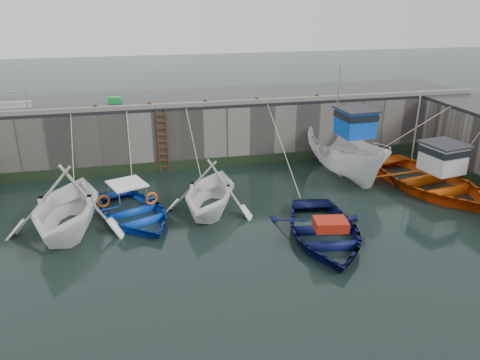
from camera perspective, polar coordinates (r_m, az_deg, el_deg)
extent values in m
plane|color=black|center=(15.06, 1.60, -11.27)|extent=(120.00, 120.00, 0.00)
cube|color=slate|center=(25.83, -5.36, 6.49)|extent=(30.00, 5.00, 3.00)
cube|color=black|center=(25.46, -5.48, 9.92)|extent=(30.00, 5.00, 0.16)
cube|color=slate|center=(23.15, -4.69, 9.24)|extent=(30.00, 0.30, 0.20)
cube|color=black|center=(23.79, -4.40, 2.04)|extent=(30.00, 0.08, 0.50)
cylinder|color=#3F1E0F|center=(23.13, -9.94, 4.73)|extent=(0.07, 0.07, 3.20)
cylinder|color=#3F1E0F|center=(23.16, -8.85, 4.81)|extent=(0.07, 0.07, 3.20)
cube|color=#3F1E0F|center=(23.54, -9.20, 1.61)|extent=(0.44, 0.06, 0.05)
cube|color=#3F1E0F|center=(23.43, -9.24, 2.37)|extent=(0.44, 0.06, 0.05)
cube|color=#3F1E0F|center=(23.33, -9.29, 3.14)|extent=(0.44, 0.06, 0.05)
cube|color=#3F1E0F|center=(23.23, -9.34, 3.91)|extent=(0.44, 0.06, 0.05)
cube|color=#3F1E0F|center=(23.13, -9.39, 4.69)|extent=(0.44, 0.06, 0.05)
cube|color=#3F1E0F|center=(23.04, -9.44, 5.47)|extent=(0.44, 0.06, 0.05)
cube|color=#3F1E0F|center=(22.95, -9.49, 6.26)|extent=(0.44, 0.06, 0.05)
cube|color=#3F1E0F|center=(22.87, -9.54, 7.06)|extent=(0.44, 0.06, 0.05)
cube|color=#3F1E0F|center=(22.79, -9.59, 7.86)|extent=(0.44, 0.06, 0.05)
imported|color=white|center=(18.65, -20.05, -5.83)|extent=(5.30, 5.91, 2.79)
imported|color=#0C3BB5|center=(18.98, -12.74, -4.50)|extent=(4.92, 5.72, 1.00)
imported|color=white|center=(19.15, -3.62, -3.73)|extent=(5.38, 5.71, 2.40)
imported|color=#0A1042|center=(17.29, 10.13, -6.99)|extent=(4.59, 5.81, 1.09)
imported|color=white|center=(23.30, 12.74, 2.78)|extent=(2.82, 6.53, 2.46)
cube|color=blue|center=(22.29, 13.87, 6.76)|extent=(1.50, 1.59, 1.20)
cube|color=black|center=(22.21, 13.95, 7.64)|extent=(1.56, 1.65, 0.28)
cube|color=#262628|center=(22.14, 14.01, 8.36)|extent=(1.71, 1.80, 0.08)
cylinder|color=#A5A8AD|center=(23.62, 11.87, 9.98)|extent=(0.08, 0.08, 3.00)
imported|color=#DE510B|center=(22.84, 21.96, -0.13)|extent=(5.81, 7.36, 1.38)
cube|color=silver|center=(22.04, 23.49, 2.46)|extent=(1.64, 1.72, 1.20)
cube|color=black|center=(21.93, 23.62, 3.32)|extent=(1.71, 1.79, 0.28)
cube|color=#262628|center=(21.85, 23.73, 4.04)|extent=(1.87, 1.95, 0.08)
cylinder|color=#A5A8AD|center=(23.00, 20.67, 5.96)|extent=(0.08, 0.08, 3.00)
cube|color=#1A943C|center=(24.44, -15.01, 9.38)|extent=(0.67, 0.44, 0.31)
cylinder|color=#A5A8AD|center=(23.76, -24.57, 8.69)|extent=(0.05, 0.05, 1.00)
cylinder|color=#A5A8AD|center=(23.84, -26.52, 9.55)|extent=(1.50, 0.05, 0.05)
cube|color=gray|center=(24.48, -25.94, 7.81)|extent=(1.60, 0.35, 0.18)
cube|color=gray|center=(24.78, -25.85, 8.40)|extent=(1.60, 0.35, 0.18)
cylinder|color=#3F1E0F|center=(23.08, -17.23, 8.42)|extent=(0.18, 0.18, 0.28)
cylinder|color=#3F1E0F|center=(23.02, -10.97, 8.95)|extent=(0.18, 0.18, 0.28)
cylinder|color=#3F1E0F|center=(23.27, -4.24, 9.41)|extent=(0.18, 0.18, 0.28)
cylinder|color=#3F1E0F|center=(23.79, 2.05, 9.73)|extent=(0.18, 0.18, 0.28)
cylinder|color=#3F1E0F|center=(24.80, 9.32, 9.95)|extent=(0.18, 0.18, 0.28)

